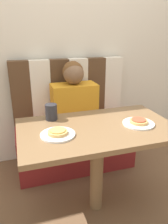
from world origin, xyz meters
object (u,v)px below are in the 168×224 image
at_px(plate_left, 58,134).
at_px(pizza_right, 139,121).
at_px(person, 74,97).
at_px(drinking_cup, 51,112).
at_px(plate_right, 138,124).
at_px(pizza_left, 58,132).

relative_size(plate_left, pizza_right, 1.72).
bearing_deg(person, plate_left, -112.94).
bearing_deg(person, drinking_cup, -124.61).
height_order(plate_right, pizza_right, pizza_right).
xyz_separation_m(pizza_right, drinking_cup, (-0.58, 0.28, 0.04)).
xyz_separation_m(person, plate_right, (0.29, -0.69, -0.02)).
xyz_separation_m(plate_left, pizza_right, (0.58, -0.00, 0.02)).
xyz_separation_m(person, pizza_left, (-0.29, -0.69, -0.01)).
height_order(person, pizza_right, person).
xyz_separation_m(person, plate_left, (-0.29, -0.69, -0.02)).
bearing_deg(plate_right, pizza_left, -180.00).
distance_m(person, pizza_right, 0.75).
relative_size(plate_left, pizza_left, 1.72).
bearing_deg(pizza_left, plate_right, 0.00).
height_order(plate_right, pizza_left, pizza_left).
xyz_separation_m(plate_right, pizza_left, (-0.58, -0.00, 0.02)).
relative_size(person, pizza_left, 4.85).
bearing_deg(drinking_cup, pizza_right, -25.61).
relative_size(plate_left, plate_right, 1.00).
bearing_deg(pizza_left, plate_left, 90.00).
bearing_deg(plate_right, person, 112.94).
distance_m(pizza_left, pizza_right, 0.58).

